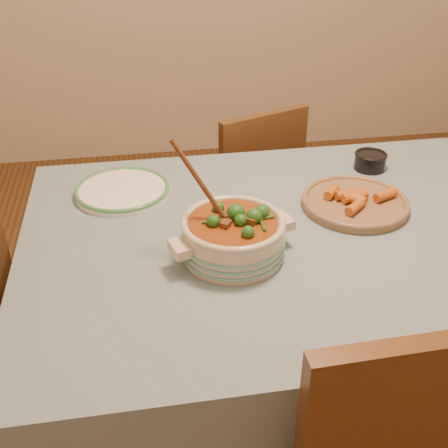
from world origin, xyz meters
The scene contains 7 objects.
floor centered at (0.00, 0.00, 0.00)m, with size 4.50×4.50×0.00m, color #472C14.
dining_table centered at (0.00, 0.00, 0.66)m, with size 1.68×1.08×0.76m.
stew_casserole centered at (-0.28, -0.08, 0.82)m, with size 0.34×0.32×0.31m.
white_plate centered at (-0.56, 0.30, 0.77)m, with size 0.38×0.38×0.03m.
condiment_bowl centered at (0.26, 0.34, 0.79)m, with size 0.12×0.12×0.06m.
fried_plate centered at (0.12, 0.10, 0.78)m, with size 0.38×0.38×0.05m.
chair_far centered at (-0.05, 0.80, 0.47)m, with size 0.50×0.50×0.83m.
Camera 1 is at (-0.50, -1.25, 1.59)m, focal length 45.00 mm.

